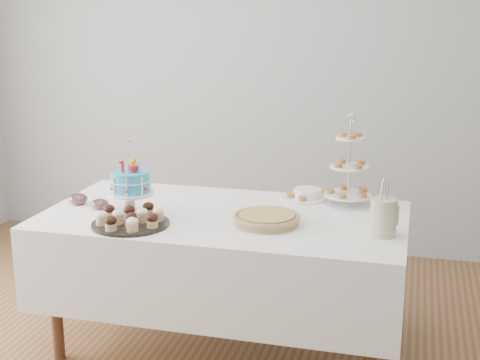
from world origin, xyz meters
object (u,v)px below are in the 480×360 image
(cupcake_tray, at_px, (130,217))
(pie, at_px, (267,218))
(table, at_px, (224,254))
(birthday_cake, at_px, (131,194))
(utensil_pitcher, at_px, (384,216))
(jam_bowl_b, at_px, (78,199))
(tiered_stand, at_px, (349,167))
(jam_bowl_a, at_px, (100,204))
(pastry_plate, at_px, (304,196))
(plate_stack, at_px, (308,194))

(cupcake_tray, height_order, pie, cupcake_tray)
(table, xyz_separation_m, birthday_cake, (-0.48, -0.10, 0.33))
(cupcake_tray, height_order, utensil_pitcher, utensil_pitcher)
(jam_bowl_b, bearing_deg, birthday_cake, -11.59)
(utensil_pitcher, bearing_deg, tiered_stand, 116.71)
(table, relative_size, birthday_cake, 4.97)
(birthday_cake, height_order, pie, birthday_cake)
(utensil_pitcher, bearing_deg, jam_bowl_a, -179.57)
(pie, xyz_separation_m, pastry_plate, (0.10, 0.51, -0.01))
(birthday_cake, distance_m, jam_bowl_b, 0.37)
(cupcake_tray, bearing_deg, jam_bowl_a, 141.64)
(pastry_plate, distance_m, jam_bowl_a, 1.15)
(tiered_stand, xyz_separation_m, jam_bowl_b, (-1.46, -0.38, -0.18))
(pie, relative_size, plate_stack, 2.14)
(cupcake_tray, xyz_separation_m, pie, (0.66, 0.19, -0.01))
(cupcake_tray, bearing_deg, birthday_cake, 112.30)
(tiered_stand, xyz_separation_m, jam_bowl_a, (-1.30, -0.43, -0.19))
(jam_bowl_b, bearing_deg, table, 2.14)
(utensil_pitcher, bearing_deg, jam_bowl_b, 178.92)
(utensil_pitcher, bearing_deg, pie, 179.91)
(pastry_plate, relative_size, jam_bowl_b, 2.42)
(pastry_plate, bearing_deg, table, -132.24)
(table, distance_m, tiered_stand, 0.84)
(table, distance_m, jam_bowl_a, 0.73)
(pie, relative_size, pastry_plate, 1.31)
(cupcake_tray, relative_size, tiered_stand, 0.77)
(plate_stack, relative_size, jam_bowl_b, 1.49)
(table, relative_size, tiered_stand, 3.74)
(cupcake_tray, relative_size, utensil_pitcher, 1.40)
(pie, xyz_separation_m, utensil_pitcher, (0.58, -0.03, 0.07))
(table, bearing_deg, birthday_cake, -167.83)
(cupcake_tray, height_order, pastry_plate, cupcake_tray)
(jam_bowl_b, relative_size, utensil_pitcher, 0.38)
(pastry_plate, relative_size, jam_bowl_a, 2.70)
(table, relative_size, jam_bowl_a, 19.81)
(pie, bearing_deg, cupcake_tray, -163.81)
(birthday_cake, relative_size, utensil_pitcher, 1.37)
(birthday_cake, xyz_separation_m, jam_bowl_b, (-0.36, 0.07, -0.08))
(pie, height_order, tiered_stand, tiered_stand)
(birthday_cake, height_order, jam_bowl_b, birthday_cake)
(cupcake_tray, relative_size, pastry_plate, 1.51)
(birthday_cake, xyz_separation_m, tiered_stand, (1.10, 0.46, 0.11))
(pastry_plate, xyz_separation_m, jam_bowl_b, (-1.20, -0.43, 0.01))
(pie, relative_size, jam_bowl_a, 3.54)
(table, bearing_deg, plate_stack, 46.03)
(table, xyz_separation_m, utensil_pitcher, (0.84, -0.14, 0.33))
(tiered_stand, bearing_deg, table, -150.39)
(pie, height_order, pastry_plate, pie)
(plate_stack, xyz_separation_m, jam_bowl_a, (-1.07, -0.48, -0.00))
(table, xyz_separation_m, pie, (0.26, -0.11, 0.26))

